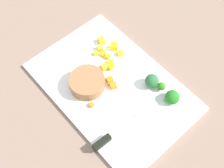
{
  "coord_description": "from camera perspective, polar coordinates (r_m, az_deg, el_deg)",
  "views": [
    {
      "loc": [
        0.32,
        -0.29,
        0.78
      ],
      "look_at": [
        0.0,
        0.0,
        0.02
      ],
      "focal_mm": 46.27,
      "sensor_mm": 36.0,
      "label": 1
    }
  ],
  "objects": [
    {
      "name": "pepper_dice_3",
      "position": [
        0.94,
        -3.22,
        6.08
      ],
      "size": [
        0.02,
        0.02,
        0.01
      ],
      "primitive_type": "cube",
      "rotation": [
        0.0,
        0.0,
        1.19
      ],
      "color": "yellow",
      "rests_on": "cutting_board"
    },
    {
      "name": "broccoli_floret_2",
      "position": [
        0.85,
        11.82,
        -2.6
      ],
      "size": [
        0.04,
        0.04,
        0.04
      ],
      "color": "#83C263",
      "rests_on": "cutting_board"
    },
    {
      "name": "ground_plane",
      "position": [
        0.89,
        0.0,
        -0.7
      ],
      "size": [
        4.0,
        4.0,
        0.0
      ],
      "primitive_type": "plane",
      "color": "#846C5D"
    },
    {
      "name": "chef_knife",
      "position": [
        0.81,
        2.31,
        -8.3
      ],
      "size": [
        0.03,
        0.33,
        0.02
      ],
      "rotation": [
        0.0,
        0.0,
        1.53
      ],
      "color": "silver",
      "rests_on": "cutting_board"
    },
    {
      "name": "carrot_dice_2",
      "position": [
        0.88,
        -0.48,
        0.85
      ],
      "size": [
        0.02,
        0.02,
        0.01
      ],
      "primitive_type": "cube",
      "rotation": [
        0.0,
        0.0,
        1.42
      ],
      "color": "orange",
      "rests_on": "cutting_board"
    },
    {
      "name": "carrot_dice_0",
      "position": [
        0.87,
        0.48,
        -0.14
      ],
      "size": [
        0.03,
        0.03,
        0.01
      ],
      "primitive_type": "cube",
      "rotation": [
        0.0,
        0.0,
        2.66
      ],
      "color": "orange",
      "rests_on": "cutting_board"
    },
    {
      "name": "prep_bowl",
      "position": [
        0.86,
        -4.91,
        0.27
      ],
      "size": [
        0.11,
        0.11,
        0.04
      ],
      "primitive_type": "cylinder",
      "color": "#996A43",
      "rests_on": "cutting_board"
    },
    {
      "name": "pepper_dice_9",
      "position": [
        0.93,
        -0.89,
        5.41
      ],
      "size": [
        0.01,
        0.02,
        0.01
      ],
      "primitive_type": "cube",
      "rotation": [
        0.0,
        0.0,
        0.18
      ],
      "color": "yellow",
      "rests_on": "cutting_board"
    },
    {
      "name": "pepper_dice_1",
      "position": [
        0.9,
        -1.55,
        3.35
      ],
      "size": [
        0.02,
        0.02,
        0.02
      ],
      "primitive_type": "cube",
      "rotation": [
        0.0,
        0.0,
        2.97
      ],
      "color": "yellow",
      "rests_on": "cutting_board"
    },
    {
      "name": "carrot_dice_3",
      "position": [
        0.84,
        -4.05,
        -4.16
      ],
      "size": [
        0.01,
        0.01,
        0.01
      ],
      "primitive_type": "cube",
      "rotation": [
        0.0,
        0.0,
        1.54
      ],
      "color": "orange",
      "rests_on": "cutting_board"
    },
    {
      "name": "pepper_dice_7",
      "position": [
        0.93,
        -1.76,
        6.01
      ],
      "size": [
        0.02,
        0.02,
        0.01
      ],
      "primitive_type": "cube",
      "rotation": [
        0.0,
        0.0,
        1.49
      ],
      "color": "yellow",
      "rests_on": "cutting_board"
    },
    {
      "name": "broccoli_floret_1",
      "position": [
        0.87,
        9.75,
        -0.46
      ],
      "size": [
        0.02,
        0.02,
        0.03
      ],
      "color": "#96AB67",
      "rests_on": "cutting_board"
    },
    {
      "name": "pepper_dice_5",
      "position": [
        0.95,
        0.39,
        7.43
      ],
      "size": [
        0.03,
        0.03,
        0.02
      ],
      "primitive_type": "cube",
      "rotation": [
        0.0,
        0.0,
        2.46
      ],
      "color": "yellow",
      "rests_on": "cutting_board"
    },
    {
      "name": "pepper_dice_2",
      "position": [
        0.9,
        -0.27,
        3.46
      ],
      "size": [
        0.02,
        0.02,
        0.02
      ],
      "primitive_type": "cube",
      "rotation": [
        0.0,
        0.0,
        0.0
      ],
      "color": "yellow",
      "rests_on": "cutting_board"
    },
    {
      "name": "cutting_board",
      "position": [
        0.88,
        0.0,
        -0.52
      ],
      "size": [
        0.49,
        0.33,
        0.01
      ],
      "primitive_type": "cube",
      "color": "white",
      "rests_on": "ground_plane"
    },
    {
      "name": "carrot_dice_1",
      "position": [
        0.87,
        -0.56,
        0.07
      ],
      "size": [
        0.02,
        0.02,
        0.01
      ],
      "primitive_type": "cube",
      "rotation": [
        0.0,
        0.0,
        2.33
      ],
      "color": "orange",
      "rests_on": "cutting_board"
    },
    {
      "name": "pepper_dice_8",
      "position": [
        0.96,
        -2.09,
        8.57
      ],
      "size": [
        0.03,
        0.03,
        0.02
      ],
      "primitive_type": "cube",
      "rotation": [
        0.0,
        0.0,
        2.8
      ],
      "color": "yellow",
      "rests_on": "cutting_board"
    },
    {
      "name": "broccoli_floret_0",
      "position": [
        0.87,
        7.86,
        0.59
      ],
      "size": [
        0.04,
        0.04,
        0.04
      ],
      "color": "#88B069",
      "rests_on": "cutting_board"
    },
    {
      "name": "pepper_dice_0",
      "position": [
        0.93,
        1.61,
        6.09
      ],
      "size": [
        0.02,
        0.02,
        0.01
      ],
      "primitive_type": "cube",
      "rotation": [
        0.0,
        0.0,
        2.62
      ],
      "color": "yellow",
      "rests_on": "cutting_board"
    },
    {
      "name": "pepper_dice_4",
      "position": [
        0.91,
        -0.31,
        4.29
      ],
      "size": [
        0.02,
        0.02,
        0.01
      ],
      "primitive_type": "cube",
      "rotation": [
        0.0,
        0.0,
        2.49
      ],
      "color": "yellow",
      "rests_on": "cutting_board"
    },
    {
      "name": "pepper_dice_6",
      "position": [
        0.94,
        -2.36,
        7.06
      ],
      "size": [
        0.02,
        0.02,
        0.02
      ],
      "primitive_type": "cube",
      "rotation": [
        0.0,
        0.0,
        1.1
      ],
      "color": "yellow",
      "rests_on": "cutting_board"
    }
  ]
}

